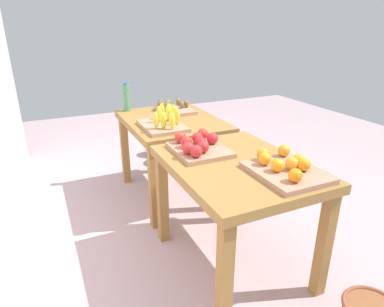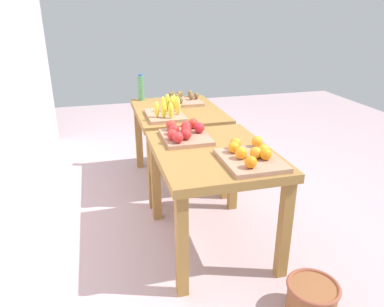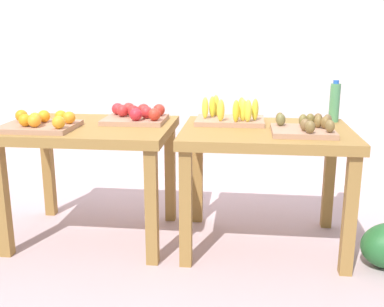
# 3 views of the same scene
# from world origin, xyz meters

# --- Properties ---
(ground_plane) EXTENTS (8.00, 8.00, 0.00)m
(ground_plane) POSITION_xyz_m (0.00, 0.00, 0.00)
(ground_plane) COLOR #B79CA2
(display_table_left) EXTENTS (1.04, 0.80, 0.77)m
(display_table_left) POSITION_xyz_m (-0.56, 0.00, 0.65)
(display_table_left) COLOR olive
(display_table_left) RESTS_ON ground_plane
(display_table_right) EXTENTS (1.04, 0.80, 0.77)m
(display_table_right) POSITION_xyz_m (0.56, 0.00, 0.65)
(display_table_right) COLOR olive
(display_table_right) RESTS_ON ground_plane
(orange_bin) EXTENTS (0.45, 0.36, 0.11)m
(orange_bin) POSITION_xyz_m (-0.81, -0.17, 0.81)
(orange_bin) COLOR tan
(orange_bin) RESTS_ON display_table_left
(apple_bin) EXTENTS (0.41, 0.34, 0.11)m
(apple_bin) POSITION_xyz_m (-0.29, 0.14, 0.81)
(apple_bin) COLOR tan
(apple_bin) RESTS_ON display_table_left
(banana_crate) EXTENTS (0.44, 0.32, 0.17)m
(banana_crate) POSITION_xyz_m (0.33, 0.15, 0.82)
(banana_crate) COLOR tan
(banana_crate) RESTS_ON display_table_right
(kiwi_bin) EXTENTS (0.37, 0.32, 0.10)m
(kiwi_bin) POSITION_xyz_m (0.78, -0.11, 0.80)
(kiwi_bin) COLOR tan
(kiwi_bin) RESTS_ON display_table_right
(water_bottle) EXTENTS (0.07, 0.07, 0.27)m
(water_bottle) POSITION_xyz_m (1.01, 0.29, 0.90)
(water_bottle) COLOR #4C8C59
(water_bottle) RESTS_ON display_table_right
(watermelon_pile) EXTENTS (0.71, 0.40, 0.27)m
(watermelon_pile) POSITION_xyz_m (1.44, -0.23, 0.13)
(watermelon_pile) COLOR #236D32
(watermelon_pile) RESTS_ON ground_plane
(wicker_basket) EXTENTS (0.31, 0.31, 0.21)m
(wicker_basket) POSITION_xyz_m (-1.38, -0.35, 0.11)
(wicker_basket) COLOR brown
(wicker_basket) RESTS_ON ground_plane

